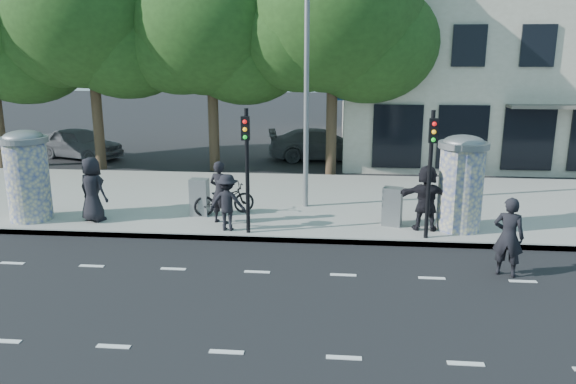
# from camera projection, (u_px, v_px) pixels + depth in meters

# --- Properties ---
(ground) EXTENTS (120.00, 120.00, 0.00)m
(ground) POSITION_uv_depth(u_px,v_px,m) (247.00, 298.00, 11.71)
(ground) COLOR black
(ground) RESTS_ON ground
(sidewalk) EXTENTS (40.00, 8.00, 0.15)m
(sidewalk) POSITION_uv_depth(u_px,v_px,m) (283.00, 201.00, 18.94)
(sidewalk) COLOR gray
(sidewalk) RESTS_ON ground
(curb) EXTENTS (40.00, 0.10, 0.16)m
(curb) POSITION_uv_depth(u_px,v_px,m) (269.00, 239.00, 15.12)
(curb) COLOR slate
(curb) RESTS_ON ground
(lane_dash_near) EXTENTS (32.00, 0.12, 0.01)m
(lane_dash_near) POSITION_uv_depth(u_px,v_px,m) (227.00, 352.00, 9.59)
(lane_dash_near) COLOR silver
(lane_dash_near) RESTS_ON ground
(lane_dash_far) EXTENTS (32.00, 0.12, 0.01)m
(lane_dash_far) POSITION_uv_depth(u_px,v_px,m) (257.00, 272.00, 13.06)
(lane_dash_far) COLOR silver
(lane_dash_far) RESTS_ON ground
(ad_column_left) EXTENTS (1.36, 1.36, 2.65)m
(ad_column_left) POSITION_uv_depth(u_px,v_px,m) (27.00, 173.00, 16.33)
(ad_column_left) COLOR beige
(ad_column_left) RESTS_ON sidewalk
(ad_column_right) EXTENTS (1.36, 1.36, 2.65)m
(ad_column_right) POSITION_uv_depth(u_px,v_px,m) (461.00, 181.00, 15.41)
(ad_column_right) COLOR beige
(ad_column_right) RESTS_ON sidewalk
(traffic_pole_near) EXTENTS (0.22, 0.31, 3.40)m
(traffic_pole_near) POSITION_uv_depth(u_px,v_px,m) (247.00, 158.00, 14.88)
(traffic_pole_near) COLOR black
(traffic_pole_near) RESTS_ON sidewalk
(traffic_pole_far) EXTENTS (0.22, 0.31, 3.40)m
(traffic_pole_far) POSITION_uv_depth(u_px,v_px,m) (431.00, 162.00, 14.45)
(traffic_pole_far) COLOR black
(traffic_pole_far) RESTS_ON sidewalk
(street_lamp) EXTENTS (0.25, 0.93, 8.00)m
(street_lamp) POSITION_uv_depth(u_px,v_px,m) (307.00, 58.00, 16.87)
(street_lamp) COLOR slate
(street_lamp) RESTS_ON sidewalk
(tree_mid_left) EXTENTS (7.20, 7.20, 9.57)m
(tree_mid_left) POSITION_uv_depth(u_px,v_px,m) (89.00, 13.00, 22.95)
(tree_mid_left) COLOR #38281C
(tree_mid_left) RESTS_ON ground
(tree_near_left) EXTENTS (6.80, 6.80, 8.97)m
(tree_near_left) POSITION_uv_depth(u_px,v_px,m) (210.00, 24.00, 22.81)
(tree_near_left) COLOR #38281C
(tree_near_left) RESTS_ON ground
(tree_center) EXTENTS (7.00, 7.00, 9.30)m
(tree_center) POSITION_uv_depth(u_px,v_px,m) (333.00, 16.00, 21.91)
(tree_center) COLOR #38281C
(tree_center) RESTS_ON ground
(building) EXTENTS (20.30, 15.85, 12.00)m
(building) POSITION_uv_depth(u_px,v_px,m) (543.00, 31.00, 28.47)
(building) COLOR #ADA590
(building) RESTS_ON ground
(ped_a) EXTENTS (1.09, 0.92, 1.90)m
(ped_a) POSITION_uv_depth(u_px,v_px,m) (92.00, 189.00, 16.28)
(ped_a) COLOR black
(ped_a) RESTS_ON sidewalk
(ped_b) EXTENTS (0.79, 0.66, 1.83)m
(ped_b) POSITION_uv_depth(u_px,v_px,m) (220.00, 192.00, 16.09)
(ped_b) COLOR black
(ped_b) RESTS_ON sidewalk
(ped_d) EXTENTS (1.06, 0.66, 1.59)m
(ped_d) POSITION_uv_depth(u_px,v_px,m) (227.00, 202.00, 15.48)
(ped_d) COLOR black
(ped_d) RESTS_ON sidewalk
(ped_f) EXTENTS (1.76, 0.77, 1.85)m
(ped_f) POSITION_uv_depth(u_px,v_px,m) (426.00, 198.00, 15.46)
(ped_f) COLOR black
(ped_f) RESTS_ON sidewalk
(man_road) EXTENTS (0.79, 0.67, 1.85)m
(man_road) POSITION_uv_depth(u_px,v_px,m) (508.00, 237.00, 12.67)
(man_road) COLOR black
(man_road) RESTS_ON ground
(bicycle) EXTENTS (1.40, 1.97, 0.98)m
(bicycle) POSITION_uv_depth(u_px,v_px,m) (224.00, 199.00, 17.03)
(bicycle) COLOR black
(bicycle) RESTS_ON sidewalk
(cabinet_left) EXTENTS (0.56, 0.42, 1.13)m
(cabinet_left) POSITION_uv_depth(u_px,v_px,m) (200.00, 197.00, 16.94)
(cabinet_left) COLOR gray
(cabinet_left) RESTS_ON sidewalk
(cabinet_right) EXTENTS (0.61, 0.51, 1.11)m
(cabinet_right) POSITION_uv_depth(u_px,v_px,m) (392.00, 207.00, 15.95)
(cabinet_right) COLOR slate
(cabinet_right) RESTS_ON sidewalk
(car_left) EXTENTS (3.26, 4.69, 1.48)m
(car_left) POSITION_uv_depth(u_px,v_px,m) (80.00, 143.00, 26.71)
(car_left) COLOR #55565C
(car_left) RESTS_ON ground
(car_right) EXTENTS (2.73, 5.21, 1.44)m
(car_right) POSITION_uv_depth(u_px,v_px,m) (321.00, 144.00, 26.44)
(car_right) COLOR #484A4E
(car_right) RESTS_ON ground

